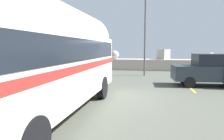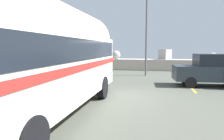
{
  "view_description": "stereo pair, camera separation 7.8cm",
  "coord_description": "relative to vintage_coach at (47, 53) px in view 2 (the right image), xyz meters",
  "views": [
    {
      "loc": [
        1.54,
        -8.89,
        2.19
      ],
      "look_at": [
        0.2,
        -1.86,
        1.42
      ],
      "focal_mm": 32.22,
      "sensor_mm": 36.0,
      "label": 1
    },
    {
      "loc": [
        1.62,
        -8.87,
        2.19
      ],
      "look_at": [
        0.2,
        -1.86,
        1.42
      ],
      "focal_mm": 32.22,
      "sensor_mm": 36.0,
      "label": 2
    }
  ],
  "objects": [
    {
      "name": "breakwater",
      "position": [
        1.56,
        14.92,
        -1.43
      ],
      "size": [
        31.36,
        1.89,
        2.21
      ],
      "color": "#B7AC9C",
      "rests_on": "ground"
    },
    {
      "name": "vintage_coach",
      "position": [
        0.0,
        0.0,
        0.0
      ],
      "size": [
        2.56,
        8.62,
        3.7
      ],
      "rotation": [
        0.0,
        0.0,
        -0.01
      ],
      "color": "black",
      "rests_on": "ground"
    },
    {
      "name": "ground",
      "position": [
        1.62,
        3.11,
        -2.04
      ],
      "size": [
        32.0,
        26.0,
        0.02
      ],
      "color": "#4D5046"
    },
    {
      "name": "lamp_post",
      "position": [
        2.75,
        10.32,
        1.71
      ],
      "size": [
        0.53,
        0.88,
        6.71
      ],
      "color": "#5B5B60",
      "rests_on": "ground"
    },
    {
      "name": "parked_car_nearest",
      "position": [
        6.6,
        6.58,
        -1.08
      ],
      "size": [
        4.2,
        1.95,
        1.86
      ],
      "rotation": [
        0.0,
        0.0,
        1.63
      ],
      "color": "black",
      "rests_on": "ground"
    }
  ]
}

